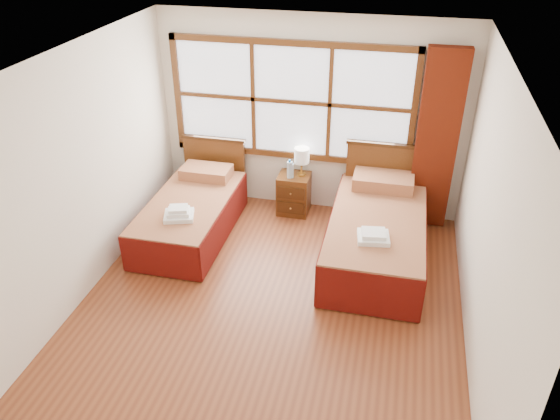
# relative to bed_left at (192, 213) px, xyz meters

# --- Properties ---
(floor) EXTENTS (4.50, 4.50, 0.00)m
(floor) POSITION_rel_bed_left_xyz_m (1.31, -1.20, -0.29)
(floor) COLOR brown
(floor) RESTS_ON ground
(ceiling) EXTENTS (4.50, 4.50, 0.00)m
(ceiling) POSITION_rel_bed_left_xyz_m (1.31, -1.20, 2.31)
(ceiling) COLOR white
(ceiling) RESTS_ON wall_back
(wall_back) EXTENTS (4.00, 0.00, 4.00)m
(wall_back) POSITION_rel_bed_left_xyz_m (1.31, 1.05, 1.01)
(wall_back) COLOR silver
(wall_back) RESTS_ON floor
(wall_left) EXTENTS (0.00, 4.50, 4.50)m
(wall_left) POSITION_rel_bed_left_xyz_m (-0.69, -1.20, 1.01)
(wall_left) COLOR silver
(wall_left) RESTS_ON floor
(wall_right) EXTENTS (0.00, 4.50, 4.50)m
(wall_right) POSITION_rel_bed_left_xyz_m (3.31, -1.20, 1.01)
(wall_right) COLOR silver
(wall_right) RESTS_ON floor
(window) EXTENTS (3.16, 0.06, 1.56)m
(window) POSITION_rel_bed_left_xyz_m (1.06, 1.01, 1.21)
(window) COLOR white
(window) RESTS_ON wall_back
(curtain) EXTENTS (0.50, 0.16, 2.30)m
(curtain) POSITION_rel_bed_left_xyz_m (2.91, 0.91, 0.88)
(curtain) COLOR #5A1809
(curtain) RESTS_ON wall_back
(bed_left) EXTENTS (0.97, 1.99, 0.93)m
(bed_left) POSITION_rel_bed_left_xyz_m (0.00, 0.00, 0.00)
(bed_left) COLOR #381E0B
(bed_left) RESTS_ON floor
(bed_right) EXTENTS (1.10, 2.14, 1.07)m
(bed_right) POSITION_rel_bed_left_xyz_m (2.33, -0.00, 0.04)
(bed_right) COLOR #381E0B
(bed_right) RESTS_ON floor
(nightstand) EXTENTS (0.42, 0.42, 0.56)m
(nightstand) POSITION_rel_bed_left_xyz_m (1.16, 0.80, -0.01)
(nightstand) COLOR #532D12
(nightstand) RESTS_ON floor
(towels_left) EXTENTS (0.41, 0.38, 0.14)m
(towels_left) POSITION_rel_bed_left_xyz_m (0.04, -0.47, 0.27)
(towels_left) COLOR white
(towels_left) RESTS_ON bed_left
(towels_right) EXTENTS (0.38, 0.34, 0.10)m
(towels_right) POSITION_rel_bed_left_xyz_m (2.31, -0.54, 0.33)
(towels_right) COLOR white
(towels_right) RESTS_ON bed_right
(lamp) EXTENTS (0.20, 0.20, 0.39)m
(lamp) POSITION_rel_bed_left_xyz_m (1.25, 0.84, 0.54)
(lamp) COLOR gold
(lamp) RESTS_ON nightstand
(bottle_near) EXTENTS (0.07, 0.07, 0.26)m
(bottle_near) POSITION_rel_bed_left_xyz_m (1.11, 0.73, 0.39)
(bottle_near) COLOR #A0BECE
(bottle_near) RESTS_ON nightstand
(bottle_far) EXTENTS (0.06, 0.06, 0.23)m
(bottle_far) POSITION_rel_bed_left_xyz_m (1.14, 0.74, 0.37)
(bottle_far) COLOR #A0BECE
(bottle_far) RESTS_ON nightstand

